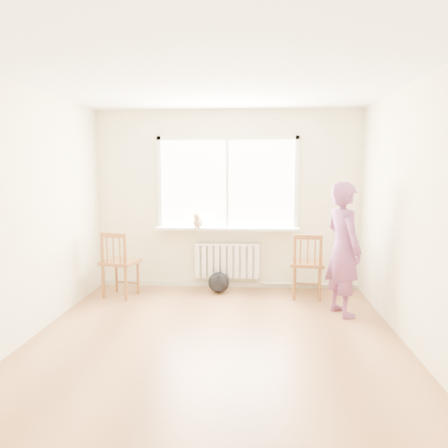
% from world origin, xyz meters
% --- Properties ---
extents(floor, '(4.50, 4.50, 0.00)m').
position_xyz_m(floor, '(0.00, 0.00, 0.00)').
color(floor, '#A26D42').
rests_on(floor, ground).
extents(ceiling, '(4.50, 4.50, 0.00)m').
position_xyz_m(ceiling, '(0.00, 0.00, 2.70)').
color(ceiling, white).
rests_on(ceiling, back_wall).
extents(back_wall, '(4.00, 0.01, 2.70)m').
position_xyz_m(back_wall, '(0.00, 2.25, 1.35)').
color(back_wall, '#F2E8C2').
rests_on(back_wall, ground).
extents(window, '(2.12, 0.05, 1.42)m').
position_xyz_m(window, '(0.00, 2.22, 1.66)').
color(window, white).
rests_on(window, back_wall).
extents(windowsill, '(2.15, 0.22, 0.04)m').
position_xyz_m(windowsill, '(0.00, 2.14, 0.93)').
color(windowsill, white).
rests_on(windowsill, back_wall).
extents(radiator, '(1.00, 0.12, 0.55)m').
position_xyz_m(radiator, '(0.00, 2.16, 0.44)').
color(radiator, white).
rests_on(radiator, back_wall).
extents(heating_pipe, '(1.40, 0.04, 0.04)m').
position_xyz_m(heating_pipe, '(1.25, 2.19, 0.08)').
color(heating_pipe, silver).
rests_on(heating_pipe, back_wall).
extents(baseboard, '(4.00, 0.03, 0.08)m').
position_xyz_m(baseboard, '(0.00, 2.23, 0.04)').
color(baseboard, beige).
rests_on(baseboard, ground).
extents(chair_left, '(0.55, 0.54, 0.94)m').
position_xyz_m(chair_left, '(-1.51, 1.59, 0.48)').
color(chair_left, brown).
rests_on(chair_left, floor).
extents(chair_right, '(0.51, 0.49, 0.93)m').
position_xyz_m(chair_right, '(1.16, 1.71, 0.47)').
color(chair_right, brown).
rests_on(chair_right, floor).
extents(person, '(0.59, 0.71, 1.67)m').
position_xyz_m(person, '(1.51, 1.06, 0.83)').
color(person, '#BE3F6B').
rests_on(person, floor).
extents(cat, '(0.18, 0.38, 0.25)m').
position_xyz_m(cat, '(-0.43, 2.06, 1.05)').
color(cat, beige).
rests_on(cat, windowsill).
extents(backpack, '(0.36, 0.31, 0.31)m').
position_xyz_m(backpack, '(-0.11, 1.91, 0.16)').
color(backpack, black).
rests_on(backpack, floor).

